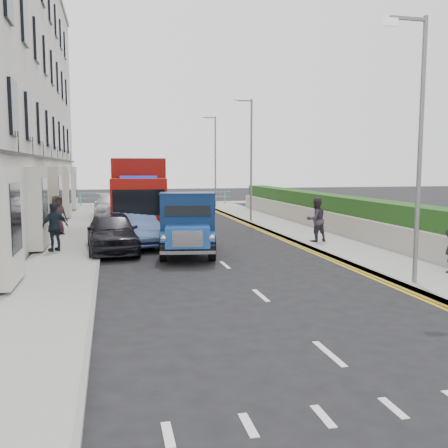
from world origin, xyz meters
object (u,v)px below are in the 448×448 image
Objects in this scene: lamp_far at (214,156)px; parked_car_front at (112,232)px; bedford_lorry at (188,228)px; lamp_mid at (249,153)px; red_lorry at (139,195)px; lamp_near at (416,136)px.

lamp_far is 20.39m from parked_car_front.
parked_car_front is at bearing 156.40° from bedford_lorry.
bedford_lorry is (-5.13, -20.25, -2.95)m from lamp_far.
lamp_mid is 7.87m from red_lorry.
lamp_near is 16.00m from lamp_mid.
red_lorry is (-6.46, -3.98, -2.10)m from lamp_mid.
bedford_lorry is (-5.13, -10.25, -2.95)m from lamp_mid.
lamp_near is at bearing -90.00° from lamp_mid.
lamp_near is 1.56× the size of parked_car_front.
lamp_near is at bearing -58.25° from red_lorry.
bedford_lorry is at bearing -35.67° from parked_car_front.
lamp_near and lamp_far have the same top height.
lamp_far is at bearing 90.00° from lamp_mid.
parked_car_front is at bearing -112.67° from lamp_far.
lamp_mid is 10.00m from lamp_far.
lamp_near is at bearing -90.00° from lamp_far.
lamp_mid is at bearing -90.00° from lamp_far.
lamp_mid is (0.00, 16.00, 0.00)m from lamp_near.
lamp_near is at bearing -47.02° from parked_car_front.
lamp_mid is 1.56× the size of parked_car_front.
red_lorry is at bearing 70.86° from parked_car_front.
lamp_far reaches higher than red_lorry.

